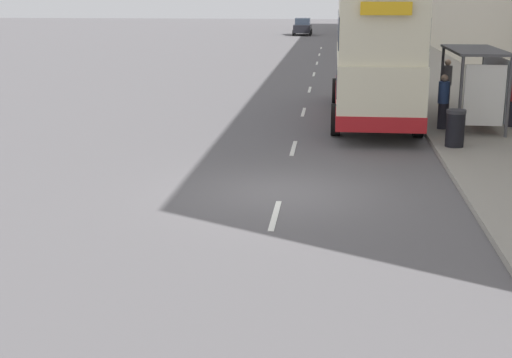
{
  "coord_description": "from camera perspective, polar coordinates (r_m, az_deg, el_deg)",
  "views": [
    {
      "loc": [
        1.11,
        -15.44,
        4.36
      ],
      "look_at": [
        -2.15,
        14.38,
        -3.49
      ],
      "focal_mm": 50.0,
      "sensor_mm": 36.0,
      "label": 1
    }
  ],
  "objects": [
    {
      "name": "ground_plane",
      "position": [
        16.09,
        2.05,
        -1.07
      ],
      "size": [
        220.0,
        220.0,
        0.0
      ],
      "primitive_type": "plane",
      "color": "#5B595B"
    },
    {
      "name": "pavement",
      "position": [
        54.38,
        12.08,
        9.83
      ],
      "size": [
        5.0,
        93.0,
        0.14
      ],
      "color": "gray",
      "rests_on": "ground_plane"
    },
    {
      "name": "lane_mark_0",
      "position": [
        14.42,
        1.54,
        -2.92
      ],
      "size": [
        0.12,
        2.0,
        0.01
      ],
      "color": "silver",
      "rests_on": "ground_plane"
    },
    {
      "name": "lane_mark_1",
      "position": [
        20.68,
        3.02,
        2.49
      ],
      "size": [
        0.12,
        2.0,
        0.01
      ],
      "color": "silver",
      "rests_on": "ground_plane"
    },
    {
      "name": "lane_mark_2",
      "position": [
        27.04,
        3.82,
        5.37
      ],
      "size": [
        0.12,
        2.0,
        0.01
      ],
      "color": "silver",
      "rests_on": "ground_plane"
    },
    {
      "name": "lane_mark_3",
      "position": [
        33.45,
        4.32,
        7.15
      ],
      "size": [
        0.12,
        2.0,
        0.01
      ],
      "color": "silver",
      "rests_on": "ground_plane"
    },
    {
      "name": "lane_mark_4",
      "position": [
        39.89,
        4.65,
        8.35
      ],
      "size": [
        0.12,
        2.0,
        0.01
      ],
      "color": "silver",
      "rests_on": "ground_plane"
    },
    {
      "name": "lane_mark_5",
      "position": [
        46.33,
        4.9,
        9.22
      ],
      "size": [
        0.12,
        2.0,
        0.01
      ],
      "color": "silver",
      "rests_on": "ground_plane"
    },
    {
      "name": "lane_mark_6",
      "position": [
        52.79,
        5.08,
        9.88
      ],
      "size": [
        0.12,
        2.0,
        0.01
      ],
      "color": "silver",
      "rests_on": "ground_plane"
    },
    {
      "name": "lane_mark_7",
      "position": [
        59.25,
        5.23,
        10.4
      ],
      "size": [
        0.12,
        2.0,
        0.01
      ],
      "color": "silver",
      "rests_on": "ground_plane"
    },
    {
      "name": "bus_shelter",
      "position": [
        24.04,
        17.56,
        8.06
      ],
      "size": [
        1.6,
        4.2,
        2.48
      ],
      "color": "#4C4C51",
      "rests_on": "ground_plane"
    },
    {
      "name": "double_decker_bus_near",
      "position": [
        25.69,
        9.4,
        9.84
      ],
      "size": [
        2.85,
        10.71,
        4.3
      ],
      "color": "beige",
      "rests_on": "ground_plane"
    },
    {
      "name": "car_0",
      "position": [
        77.51,
        3.75,
        12.06
      ],
      "size": [
        1.97,
        4.42,
        1.77
      ],
      "rotation": [
        0.0,
        0.0,
        3.14
      ],
      "color": "black",
      "rests_on": "ground_plane"
    },
    {
      "name": "pedestrian_at_shelter",
      "position": [
        27.81,
        15.0,
        7.4
      ],
      "size": [
        0.36,
        0.36,
        1.84
      ],
      "color": "#23232D",
      "rests_on": "ground_plane"
    },
    {
      "name": "pedestrian_1",
      "position": [
        28.35,
        19.03,
        7.22
      ],
      "size": [
        0.36,
        0.36,
        1.83
      ],
      "color": "#23232D",
      "rests_on": "ground_plane"
    },
    {
      "name": "pedestrian_3",
      "position": [
        23.51,
        14.75,
        6.04
      ],
      "size": [
        0.34,
        0.34,
        1.74
      ],
      "color": "#23232D",
      "rests_on": "ground_plane"
    },
    {
      "name": "pedestrian_4",
      "position": [
        24.59,
        19.82,
        6.05
      ],
      "size": [
        0.35,
        0.35,
        1.77
      ],
      "color": "#23232D",
      "rests_on": "ground_plane"
    },
    {
      "name": "litter_bin",
      "position": [
        20.89,
        15.65,
        3.94
      ],
      "size": [
        0.55,
        0.55,
        1.05
      ],
      "color": "black",
      "rests_on": "ground_plane"
    }
  ]
}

